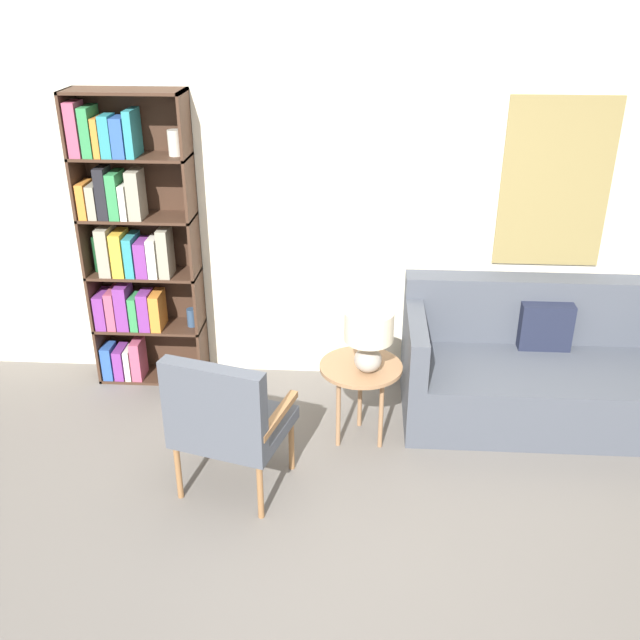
{
  "coord_description": "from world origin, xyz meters",
  "views": [
    {
      "loc": [
        0.15,
        -2.86,
        2.81
      ],
      "look_at": [
        -0.1,
        1.07,
        0.9
      ],
      "focal_mm": 40.0,
      "sensor_mm": 36.0,
      "label": 1
    }
  ],
  "objects_px": {
    "bookshelf": "(130,245)",
    "armchair": "(225,417)",
    "side_table": "(361,373)",
    "table_lamp": "(369,333)",
    "couch": "(545,370)"
  },
  "relations": [
    {
      "from": "bookshelf",
      "to": "couch",
      "type": "distance_m",
      "value": 3.06
    },
    {
      "from": "bookshelf",
      "to": "armchair",
      "type": "bearing_deg",
      "value": -56.04
    },
    {
      "from": "table_lamp",
      "to": "armchair",
      "type": "bearing_deg",
      "value": -146.15
    },
    {
      "from": "bookshelf",
      "to": "couch",
      "type": "xyz_separation_m",
      "value": [
        2.95,
        -0.28,
        -0.76
      ]
    },
    {
      "from": "side_table",
      "to": "couch",
      "type": "bearing_deg",
      "value": 18.91
    },
    {
      "from": "side_table",
      "to": "table_lamp",
      "type": "height_order",
      "value": "table_lamp"
    },
    {
      "from": "bookshelf",
      "to": "side_table",
      "type": "xyz_separation_m",
      "value": [
        1.67,
        -0.72,
        -0.58
      ]
    },
    {
      "from": "couch",
      "to": "table_lamp",
      "type": "bearing_deg",
      "value": -157.73
    },
    {
      "from": "bookshelf",
      "to": "side_table",
      "type": "relative_size",
      "value": 3.79
    },
    {
      "from": "armchair",
      "to": "couch",
      "type": "height_order",
      "value": "armchair"
    },
    {
      "from": "couch",
      "to": "side_table",
      "type": "distance_m",
      "value": 1.37
    },
    {
      "from": "side_table",
      "to": "table_lamp",
      "type": "distance_m",
      "value": 0.34
    },
    {
      "from": "bookshelf",
      "to": "couch",
      "type": "bearing_deg",
      "value": -5.48
    },
    {
      "from": "bookshelf",
      "to": "table_lamp",
      "type": "relative_size",
      "value": 5.2
    },
    {
      "from": "couch",
      "to": "table_lamp",
      "type": "distance_m",
      "value": 1.44
    }
  ]
}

